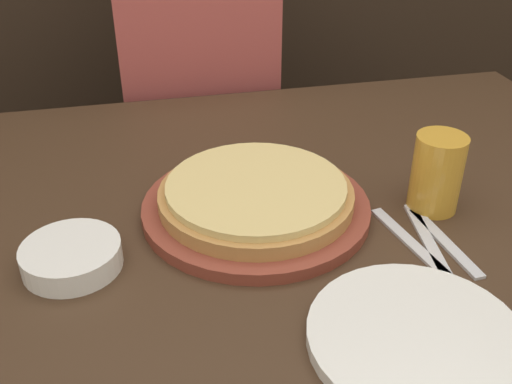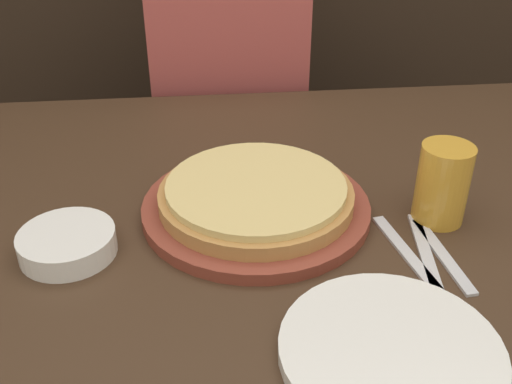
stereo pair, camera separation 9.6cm
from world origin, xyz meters
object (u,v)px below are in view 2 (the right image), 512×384
object	(u,v)px
pizza_on_board	(256,200)
spoon	(443,255)
side_bowl	(67,243)
fork	(410,257)
beer_glass	(443,181)
diner_person	(229,112)
dinner_knife	(426,256)
dinner_plate	(391,351)

from	to	relation	value
pizza_on_board	spoon	size ratio (longest dim) A/B	2.03
side_bowl	fork	bearing A→B (deg)	-7.37
beer_glass	diner_person	world-z (taller)	diner_person
pizza_on_board	beer_glass	bearing A→B (deg)	-8.96
beer_glass	spoon	xyz separation A→B (m)	(-0.03, -0.10, -0.07)
pizza_on_board	diner_person	bearing A→B (deg)	90.33
spoon	diner_person	xyz separation A→B (m)	(-0.27, 0.81, -0.11)
side_bowl	spoon	bearing A→B (deg)	-6.70
dinner_knife	beer_glass	bearing A→B (deg)	62.30
spoon	dinner_plate	bearing A→B (deg)	-126.34
dinner_knife	dinner_plate	bearing A→B (deg)	-120.90
fork	spoon	world-z (taller)	same
pizza_on_board	spoon	bearing A→B (deg)	-28.79
pizza_on_board	dinner_plate	size ratio (longest dim) A/B	1.38
pizza_on_board	fork	size ratio (longest dim) A/B	1.74
pizza_on_board	dinner_plate	world-z (taller)	pizza_on_board
dinner_knife	spoon	world-z (taller)	same
dinner_plate	spoon	distance (m)	0.23
beer_glass	diner_person	bearing A→B (deg)	112.35
pizza_on_board	beer_glass	distance (m)	0.29
beer_glass	dinner_plate	bearing A→B (deg)	-119.80
dinner_plate	dinner_knife	world-z (taller)	dinner_plate
spoon	dinner_knife	bearing A→B (deg)	180.00
spoon	side_bowl	bearing A→B (deg)	173.30
diner_person	spoon	bearing A→B (deg)	-71.83
dinner_knife	spoon	distance (m)	0.02
pizza_on_board	dinner_plate	xyz separation A→B (m)	(0.13, -0.33, -0.02)
spoon	beer_glass	bearing A→B (deg)	74.86
side_bowl	beer_glass	bearing A→B (deg)	3.37
beer_glass	side_bowl	xyz separation A→B (m)	(-0.57, -0.03, -0.05)
dinner_knife	diner_person	bearing A→B (deg)	106.55
pizza_on_board	side_bowl	size ratio (longest dim) A/B	2.60
side_bowl	spoon	world-z (taller)	side_bowl
side_bowl	diner_person	xyz separation A→B (m)	(0.28, 0.74, -0.13)
dinner_knife	diner_person	distance (m)	0.85
diner_person	beer_glass	bearing A→B (deg)	-67.65
dinner_plate	dinner_knife	xyz separation A→B (m)	(0.11, 0.18, -0.01)
dinner_knife	diner_person	size ratio (longest dim) A/B	0.16
pizza_on_board	beer_glass	size ratio (longest dim) A/B	2.86
fork	dinner_knife	size ratio (longest dim) A/B	1.00
beer_glass	diner_person	distance (m)	0.79
pizza_on_board	dinner_knife	world-z (taller)	pizza_on_board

